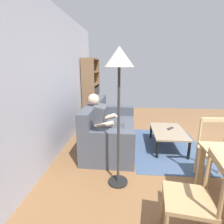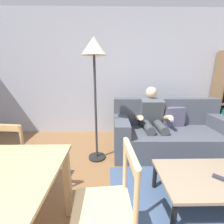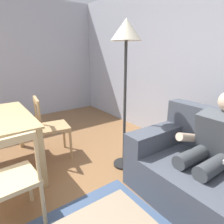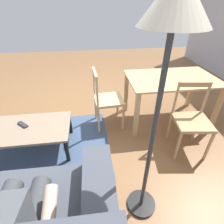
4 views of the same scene
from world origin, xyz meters
The scene contains 5 objects.
wall_back centered at (0.00, 3.08, 1.33)m, with size 6.79×0.12×2.67m, color #B2B7C6.
person_lounging centered at (0.63, 2.15, 0.58)m, with size 0.60×0.88×1.14m.
dining_chair_near_wall centered at (-1.17, 1.14, 0.46)m, with size 0.47×0.47×0.91m.
dining_chair_facing_couch centered at (-0.17, 0.45, 0.45)m, with size 0.45×0.45×0.91m.
floor_lamp centered at (-0.36, 1.84, 1.58)m, with size 0.36×0.36×1.87m.
Camera 3 is at (1.46, 0.34, 1.50)m, focal length 30.92 mm.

